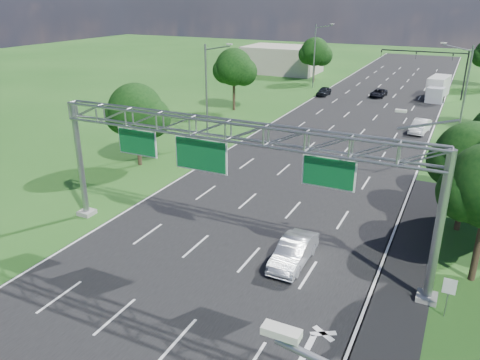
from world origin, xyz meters
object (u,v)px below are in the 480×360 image
Objects in this scene: silver_sedan at (294,252)px; box_truck at (438,88)px; sign_gantry at (229,141)px; regulatory_sign at (449,290)px; traffic_signal at (440,63)px.

box_truck is at bearing 86.88° from silver_sedan.
sign_gantry is 11.19× the size of regulatory_sign.
traffic_signal is at bearing 151.95° from box_truck.
sign_gantry is at bearing -174.90° from silver_sedan.
box_truck is (-4.76, 53.91, -0.03)m from regulatory_sign.
box_truck is at bearing 82.13° from sign_gantry.
traffic_signal is (-4.92, 54.02, 3.66)m from regulatory_sign.
box_truck is at bearing -34.76° from traffic_signal.
traffic_signal is at bearing 87.07° from silver_sedan.
box_truck reaches higher than silver_sedan.
box_truck reaches higher than regulatory_sign.
box_truck is (0.16, -0.11, -3.69)m from traffic_signal.
sign_gantry is 5.16× the size of silver_sedan.
regulatory_sign is 0.46× the size of silver_sedan.
regulatory_sign is 0.25× the size of box_truck.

